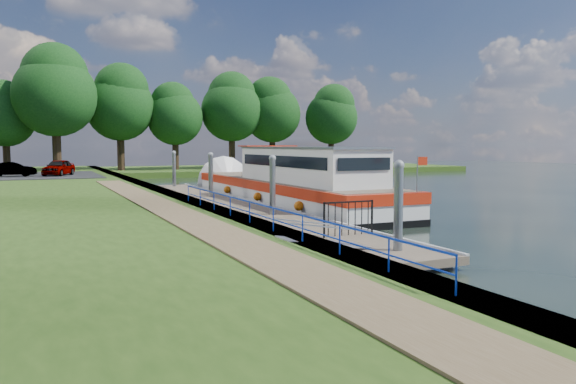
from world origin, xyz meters
name	(u,v)px	position (x,y,z in m)	size (l,w,h in m)	color
ground	(387,261)	(0.00, 0.00, 0.00)	(160.00, 160.00, 0.00)	black
bank_edge	(177,203)	(-2.55, 15.00, 0.39)	(1.10, 90.00, 0.78)	#473D2D
far_bank	(223,170)	(12.00, 52.00, 0.30)	(60.00, 18.00, 0.60)	#274313
footpath	(173,211)	(-4.40, 8.00, 0.80)	(1.60, 40.00, 0.05)	brown
carpark	(9,176)	(-11.00, 38.00, 0.81)	(14.00, 12.00, 0.06)	black
blue_fence	(261,210)	(-2.75, 3.00, 1.31)	(0.04, 18.04, 0.72)	#0C2DBF
pontoon	(237,209)	(0.00, 13.00, 0.18)	(2.50, 30.00, 0.56)	brown
mooring_piles	(237,187)	(0.00, 13.00, 1.28)	(0.30, 27.30, 3.55)	gray
gangway	(323,242)	(-1.85, 0.50, 0.63)	(2.58, 1.00, 0.92)	#A5A8AD
gate_panel	(349,213)	(0.00, 2.20, 1.15)	(1.85, 0.05, 1.15)	black
barge	(283,185)	(3.60, 15.40, 1.09)	(4.36, 21.15, 4.78)	black
horizon_trees	(109,101)	(-1.61, 48.68, 7.95)	(54.38, 10.03, 12.87)	#332316
car_a	(59,167)	(-7.23, 36.90, 1.50)	(1.57, 3.91, 1.33)	#999999
car_b	(13,169)	(-10.67, 36.66, 1.41)	(1.21, 3.48, 1.15)	#999999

